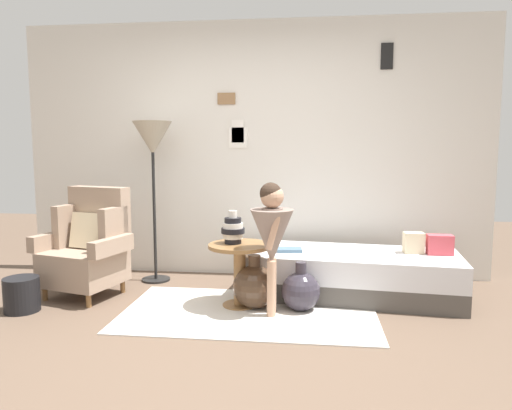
{
  "coord_description": "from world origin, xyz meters",
  "views": [
    {
      "loc": [
        0.61,
        -2.97,
        1.32
      ],
      "look_at": [
        0.15,
        0.95,
        0.85
      ],
      "focal_mm": 33.43,
      "sensor_mm": 36.0,
      "label": 1
    }
  ],
  "objects_px": {
    "side_table": "(240,263)",
    "person_child": "(272,232)",
    "demijohn_far": "(301,291)",
    "daybed": "(349,274)",
    "book_on_daybed": "(289,250)",
    "magazine_basket": "(22,294)",
    "vase_striped": "(233,230)",
    "demijohn_near": "(255,286)",
    "armchair": "(89,247)",
    "floor_lamp": "(153,145)"
  },
  "relations": [
    {
      "from": "demijohn_near",
      "to": "person_child",
      "type": "bearing_deg",
      "value": -44.46
    },
    {
      "from": "magazine_basket",
      "to": "side_table",
      "type": "bearing_deg",
      "value": 10.6
    },
    {
      "from": "armchair",
      "to": "person_child",
      "type": "xyz_separation_m",
      "value": [
        1.69,
        -0.35,
        0.23
      ]
    },
    {
      "from": "side_table",
      "to": "demijohn_far",
      "type": "bearing_deg",
      "value": -4.67
    },
    {
      "from": "armchair",
      "to": "magazine_basket",
      "type": "distance_m",
      "value": 0.68
    },
    {
      "from": "side_table",
      "to": "magazine_basket",
      "type": "relative_size",
      "value": 1.9
    },
    {
      "from": "daybed",
      "to": "floor_lamp",
      "type": "bearing_deg",
      "value": 171.56
    },
    {
      "from": "vase_striped",
      "to": "armchair",
      "type": "bearing_deg",
      "value": 173.57
    },
    {
      "from": "floor_lamp",
      "to": "demijohn_near",
      "type": "relative_size",
      "value": 3.53
    },
    {
      "from": "side_table",
      "to": "vase_striped",
      "type": "height_order",
      "value": "vase_striped"
    },
    {
      "from": "vase_striped",
      "to": "demijohn_near",
      "type": "distance_m",
      "value": 0.5
    },
    {
      "from": "side_table",
      "to": "person_child",
      "type": "bearing_deg",
      "value": -31.87
    },
    {
      "from": "book_on_daybed",
      "to": "armchair",
      "type": "bearing_deg",
      "value": -173.85
    },
    {
      "from": "vase_striped",
      "to": "book_on_daybed",
      "type": "distance_m",
      "value": 0.62
    },
    {
      "from": "book_on_daybed",
      "to": "magazine_basket",
      "type": "bearing_deg",
      "value": -161.99
    },
    {
      "from": "demijohn_far",
      "to": "side_table",
      "type": "bearing_deg",
      "value": 175.33
    },
    {
      "from": "floor_lamp",
      "to": "demijohn_near",
      "type": "distance_m",
      "value": 1.75
    },
    {
      "from": "armchair",
      "to": "demijohn_far",
      "type": "distance_m",
      "value": 1.95
    },
    {
      "from": "vase_striped",
      "to": "demijohn_far",
      "type": "distance_m",
      "value": 0.75
    },
    {
      "from": "book_on_daybed",
      "to": "floor_lamp",
      "type": "bearing_deg",
      "value": 166.85
    },
    {
      "from": "vase_striped",
      "to": "side_table",
      "type": "bearing_deg",
      "value": -22.51
    },
    {
      "from": "side_table",
      "to": "floor_lamp",
      "type": "xyz_separation_m",
      "value": [
        -0.96,
        0.69,
        0.98
      ]
    },
    {
      "from": "vase_striped",
      "to": "book_on_daybed",
      "type": "bearing_deg",
      "value": 37.19
    },
    {
      "from": "side_table",
      "to": "book_on_daybed",
      "type": "relative_size",
      "value": 2.42
    },
    {
      "from": "demijohn_far",
      "to": "book_on_daybed",
      "type": "bearing_deg",
      "value": 105.4
    },
    {
      "from": "daybed",
      "to": "person_child",
      "type": "relative_size",
      "value": 1.86
    },
    {
      "from": "demijohn_near",
      "to": "floor_lamp",
      "type": "bearing_deg",
      "value": 146.81
    },
    {
      "from": "armchair",
      "to": "demijohn_near",
      "type": "distance_m",
      "value": 1.57
    },
    {
      "from": "magazine_basket",
      "to": "book_on_daybed",
      "type": "bearing_deg",
      "value": 18.01
    },
    {
      "from": "person_child",
      "to": "magazine_basket",
      "type": "height_order",
      "value": "person_child"
    },
    {
      "from": "vase_striped",
      "to": "demijohn_near",
      "type": "height_order",
      "value": "vase_striped"
    },
    {
      "from": "armchair",
      "to": "magazine_basket",
      "type": "height_order",
      "value": "armchair"
    },
    {
      "from": "vase_striped",
      "to": "demijohn_far",
      "type": "relative_size",
      "value": 0.68
    },
    {
      "from": "armchair",
      "to": "floor_lamp",
      "type": "distance_m",
      "value": 1.14
    },
    {
      "from": "vase_striped",
      "to": "demijohn_far",
      "type": "height_order",
      "value": "vase_striped"
    },
    {
      "from": "armchair",
      "to": "daybed",
      "type": "xyz_separation_m",
      "value": [
        2.33,
        0.23,
        -0.24
      ]
    },
    {
      "from": "daybed",
      "to": "book_on_daybed",
      "type": "bearing_deg",
      "value": -176.13
    },
    {
      "from": "daybed",
      "to": "side_table",
      "type": "relative_size",
      "value": 3.7
    },
    {
      "from": "armchair",
      "to": "floor_lamp",
      "type": "xyz_separation_m",
      "value": [
        0.45,
        0.51,
        0.92
      ]
    },
    {
      "from": "magazine_basket",
      "to": "floor_lamp",
      "type": "bearing_deg",
      "value": 52.16
    },
    {
      "from": "armchair",
      "to": "daybed",
      "type": "bearing_deg",
      "value": 5.63
    },
    {
      "from": "daybed",
      "to": "demijohn_far",
      "type": "bearing_deg",
      "value": -133.22
    },
    {
      "from": "floor_lamp",
      "to": "demijohn_far",
      "type": "relative_size",
      "value": 3.91
    },
    {
      "from": "book_on_daybed",
      "to": "demijohn_near",
      "type": "distance_m",
      "value": 0.53
    },
    {
      "from": "armchair",
      "to": "floor_lamp",
      "type": "bearing_deg",
      "value": 48.82
    },
    {
      "from": "side_table",
      "to": "vase_striped",
      "type": "xyz_separation_m",
      "value": [
        -0.06,
        0.02,
        0.27
      ]
    },
    {
      "from": "armchair",
      "to": "demijohn_far",
      "type": "height_order",
      "value": "armchair"
    },
    {
      "from": "daybed",
      "to": "person_child",
      "type": "distance_m",
      "value": 0.99
    },
    {
      "from": "daybed",
      "to": "vase_striped",
      "type": "relative_size",
      "value": 7.14
    },
    {
      "from": "armchair",
      "to": "daybed",
      "type": "relative_size",
      "value": 0.49
    }
  ]
}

